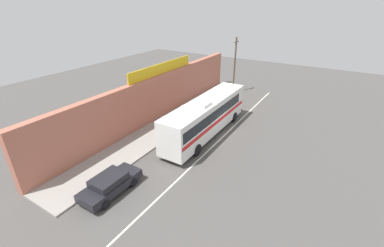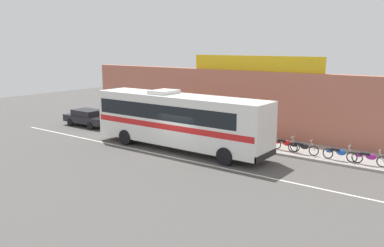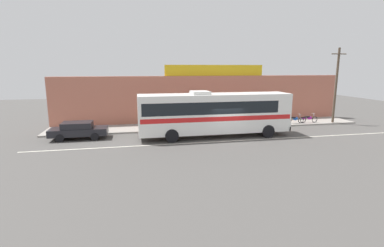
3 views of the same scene
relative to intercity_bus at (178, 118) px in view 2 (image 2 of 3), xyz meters
The scene contains 13 objects.
ground_plane 2.38m from the intercity_bus, 46.98° to the right, with size 70.00×70.00×0.00m, color #4F4C49.
sidewalk_slab 4.84m from the intercity_bus, 79.50° to the left, with size 30.00×3.60×0.14m, color gray.
storefront_facade 6.55m from the intercity_bus, 82.93° to the left, with size 30.00×0.70×4.80m, color #B26651.
storefront_billboard 7.52m from the intercity_bus, 73.49° to the left, with size 10.35×0.12×1.10m, color gold.
road_center_stripe 2.77m from the intercity_bus, 64.17° to the right, with size 30.00×0.14×0.01m, color silver.
intercity_bus is the anchor object (origin of this frame).
parked_car 10.94m from the intercity_bus, behind, with size 4.40×1.89×1.37m.
motorcycle_purple 6.96m from the intercity_bus, 29.93° to the left, with size 1.85×0.56×0.94m.
motorcycle_blue 7.94m from the intercity_bus, 24.50° to the left, with size 1.93×0.56×0.94m.
motorcycle_green 9.93m from the intercity_bus, 18.79° to the left, with size 1.97×0.56×0.94m.
motorcycle_orange 11.45m from the intercity_bus, 16.45° to the left, with size 1.93×0.56×0.94m.
pedestrian_near_shop 4.32m from the intercity_bus, 113.21° to the left, with size 0.30×0.48×1.58m.
pedestrian_far_left 4.25m from the intercity_bus, 66.39° to the left, with size 0.30×0.48×1.67m.
Camera 2 is at (14.87, -18.72, 6.65)m, focal length 37.33 mm.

